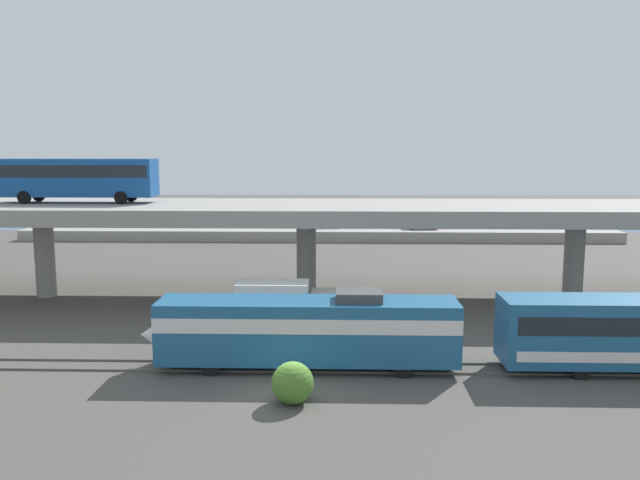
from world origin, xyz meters
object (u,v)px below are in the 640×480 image
at_px(service_truck_west, 286,303).
at_px(parked_car_1, 323,222).
at_px(train_locomotive, 293,328).
at_px(parked_car_2, 442,220).
at_px(transit_bus_on_overpass, 78,176).
at_px(parked_car_0, 537,220).
at_px(parked_car_3, 422,223).

distance_m(service_truck_west, parked_car_1, 42.49).
relative_size(train_locomotive, parked_car_1, 3.59).
bearing_deg(train_locomotive, parked_car_2, -107.07).
relative_size(transit_bus_on_overpass, parked_car_0, 2.96).
bearing_deg(parked_car_0, parked_car_1, 5.05).
height_order(service_truck_west, parked_car_0, service_truck_west).
xyz_separation_m(service_truck_west, parked_car_2, (17.09, 44.98, 0.45)).
xyz_separation_m(parked_car_0, parked_car_2, (-12.59, 0.01, 0.00)).
bearing_deg(parked_car_3, parked_car_2, -130.77).
distance_m(parked_car_1, parked_car_2, 15.94).
relative_size(transit_bus_on_overpass, parked_car_2, 2.78).
height_order(train_locomotive, parked_car_2, train_locomotive).
relative_size(service_truck_west, parked_car_1, 1.46).
xyz_separation_m(train_locomotive, transit_bus_on_overpass, (-17.85, 16.71, 7.18)).
bearing_deg(service_truck_west, parked_car_0, 56.58).
height_order(parked_car_0, parked_car_2, same).
bearing_deg(train_locomotive, transit_bus_on_overpass, -43.11).
distance_m(service_truck_west, parked_car_0, 53.88).
distance_m(transit_bus_on_overpass, parked_car_1, 38.67).
xyz_separation_m(transit_bus_on_overpass, service_truck_west, (16.89, -9.15, -7.74)).
xyz_separation_m(train_locomotive, service_truck_west, (-0.96, 7.55, -0.55)).
height_order(parked_car_1, parked_car_3, same).
bearing_deg(service_truck_west, parked_car_2, 69.19).
bearing_deg(parked_car_1, transit_bus_on_overpass, -118.71).
relative_size(service_truck_west, parked_car_0, 1.68).
relative_size(transit_bus_on_overpass, parked_car_3, 2.85).
bearing_deg(parked_car_0, service_truck_west, 56.58).
distance_m(parked_car_0, parked_car_1, 28.44).
height_order(transit_bus_on_overpass, parked_car_3, transit_bus_on_overpass).
bearing_deg(parked_car_0, parked_car_2, -0.05).
xyz_separation_m(transit_bus_on_overpass, parked_car_1, (18.24, 33.31, -7.29)).
height_order(train_locomotive, parked_car_3, train_locomotive).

